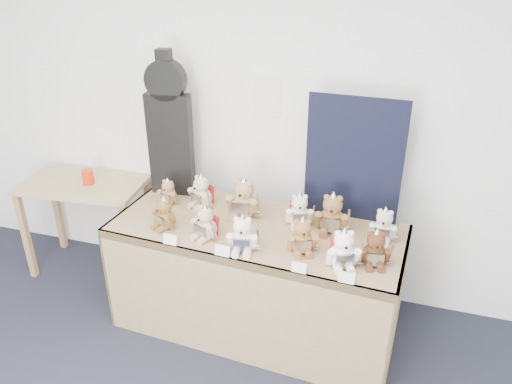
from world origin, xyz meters
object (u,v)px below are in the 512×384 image
(teddy_back_left, at_px, (201,193))
(teddy_back_far_left, at_px, (168,193))
(display_table, at_px, (252,255))
(teddy_front_far_right, at_px, (343,250))
(teddy_back_right, at_px, (332,215))
(teddy_back_end, at_px, (384,226))
(guitar_case, at_px, (169,126))
(teddy_front_right, at_px, (302,237))
(teddy_back_centre_right, at_px, (299,211))
(teddy_front_left, at_px, (205,224))
(teddy_front_far_left, at_px, (164,214))
(teddy_back_centre_left, at_px, (244,200))
(teddy_front_centre, at_px, (243,236))
(side_table, at_px, (85,196))
(teddy_front_end, at_px, (375,250))
(red_cup, at_px, (88,177))

(teddy_back_left, height_order, teddy_back_far_left, teddy_back_left)
(display_table, xyz_separation_m, teddy_front_far_right, (0.63, -0.20, 0.29))
(teddy_back_left, distance_m, teddy_back_right, 0.98)
(teddy_front_far_right, distance_m, teddy_back_end, 0.44)
(guitar_case, distance_m, teddy_front_far_right, 1.60)
(teddy_front_right, bearing_deg, teddy_back_centre_right, 84.98)
(teddy_front_left, bearing_deg, teddy_front_far_left, -165.16)
(teddy_back_left, relative_size, teddy_back_centre_left, 0.83)
(teddy_back_centre_right, xyz_separation_m, teddy_back_end, (0.57, -0.03, -0.00))
(teddy_front_far_left, relative_size, teddy_back_far_left, 1.15)
(guitar_case, relative_size, teddy_front_centre, 4.01)
(side_table, height_order, teddy_front_end, teddy_front_end)
(guitar_case, height_order, teddy_back_far_left, guitar_case)
(teddy_back_left, bearing_deg, teddy_back_right, 17.86)
(teddy_front_end, bearing_deg, teddy_back_centre_left, 148.90)
(teddy_front_far_right, bearing_deg, teddy_back_right, 88.74)
(teddy_front_left, bearing_deg, teddy_back_end, 38.03)
(teddy_front_right, distance_m, teddy_front_end, 0.45)
(teddy_front_far_right, distance_m, teddy_back_left, 1.21)
(teddy_front_right, relative_size, teddy_front_far_right, 0.93)
(side_table, bearing_deg, teddy_back_left, -10.81)
(teddy_back_centre_left, bearing_deg, teddy_front_right, -31.78)
(teddy_back_far_left, bearing_deg, teddy_back_centre_right, 6.22)
(red_cup, bearing_deg, teddy_front_right, -14.12)
(teddy_front_end, xyz_separation_m, teddy_back_right, (-0.31, 0.31, 0.02))
(teddy_front_left, relative_size, teddy_front_end, 0.99)
(display_table, bearing_deg, teddy_front_far_left, -167.18)
(guitar_case, height_order, red_cup, guitar_case)
(guitar_case, bearing_deg, side_table, 179.45)
(red_cup, distance_m, teddy_front_left, 1.33)
(teddy_front_right, xyz_separation_m, teddy_back_centre_right, (-0.09, 0.33, -0.00))
(teddy_back_left, bearing_deg, teddy_front_left, -41.14)
(display_table, bearing_deg, red_cup, 170.20)
(teddy_back_centre_left, xyz_separation_m, teddy_back_centre_right, (0.40, 0.00, -0.03))
(teddy_front_end, height_order, teddy_back_far_left, teddy_front_end)
(teddy_front_end, bearing_deg, teddy_front_right, 167.38)
(red_cup, height_order, teddy_back_centre_right, teddy_back_centre_right)
(teddy_back_right, bearing_deg, red_cup, 171.48)
(teddy_front_right, height_order, teddy_back_far_left, teddy_front_right)
(guitar_case, relative_size, teddy_front_left, 4.26)
(teddy_back_centre_right, bearing_deg, teddy_front_right, -90.05)
(teddy_front_right, bearing_deg, red_cup, 144.96)
(teddy_front_far_right, xyz_separation_m, teddy_front_end, (0.18, 0.08, -0.01))
(teddy_front_end, bearing_deg, teddy_back_centre_right, 136.46)
(teddy_back_centre_right, relative_size, teddy_back_far_left, 1.21)
(red_cup, distance_m, teddy_front_centre, 1.62)
(teddy_back_centre_left, bearing_deg, teddy_back_right, -0.41)
(side_table, relative_size, teddy_front_far_left, 4.20)
(teddy_front_end, bearing_deg, teddy_back_far_left, 155.49)
(display_table, bearing_deg, teddy_front_right, -13.93)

